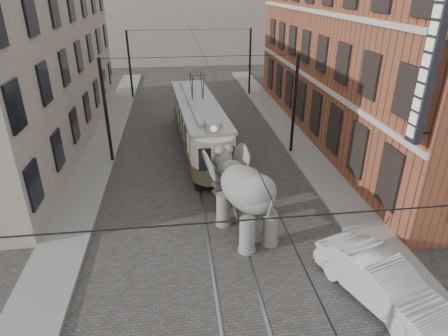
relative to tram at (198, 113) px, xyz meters
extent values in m
plane|color=#3F3C3A|center=(0.39, -7.62, -2.32)|extent=(120.00, 120.00, 0.00)
cube|color=slate|center=(6.39, -7.62, -2.24)|extent=(2.00, 60.00, 0.15)
cube|color=slate|center=(-6.11, -7.62, -2.24)|extent=(2.00, 60.00, 0.15)
cube|color=brown|center=(11.39, 1.38, 3.68)|extent=(8.00, 26.00, 12.00)
cube|color=gray|center=(-10.61, 2.38, 2.68)|extent=(7.00, 24.00, 10.00)
cube|color=gray|center=(0.39, 32.38, 4.68)|extent=(28.00, 10.00, 14.00)
imported|color=#A9A9AE|center=(4.98, -13.91, -1.55)|extent=(3.20, 4.95, 1.54)
camera|label=1|loc=(-1.29, -22.83, 7.11)|focal=30.71mm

